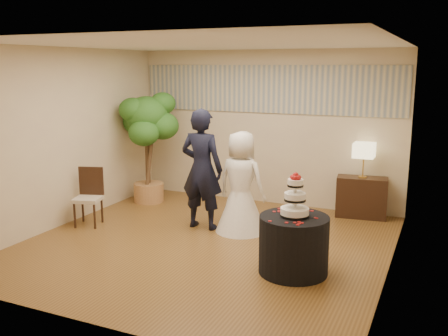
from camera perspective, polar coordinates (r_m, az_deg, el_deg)
The scene contains 15 objects.
floor at distance 7.26m, azimuth -2.04°, elevation -8.66°, with size 5.00×5.00×0.00m, color brown.
ceiling at distance 6.81m, azimuth -2.22°, elevation 14.00°, with size 5.00×5.00×0.00m, color white.
wall_back at distance 9.18m, azimuth 4.85°, elevation 4.61°, with size 5.00×0.06×2.80m, color beige.
wall_front at distance 4.84m, azimuth -15.42°, elevation -2.17°, with size 5.00×0.06×2.80m, color beige.
wall_left at distance 8.31m, azimuth -17.79°, elevation 3.35°, with size 0.06×5.00×2.80m, color beige.
wall_right at distance 6.22m, azimuth 18.98°, elevation 0.64°, with size 0.06×5.00×2.80m, color beige.
mural_border at distance 9.11m, azimuth 4.88°, elevation 8.97°, with size 4.90×0.02×0.85m, color #9D9E91.
groom at distance 7.72m, azimuth -2.55°, elevation -0.14°, with size 0.69×0.45×1.89m, color black.
bride at distance 7.59m, azimuth 1.97°, elevation -1.61°, with size 0.78×0.78×1.56m, color white.
cake_table at distance 6.25m, azimuth 7.96°, elevation -8.67°, with size 0.85×0.85×0.72m, color black.
wedding_cake at distance 6.06m, azimuth 8.13°, elevation -3.03°, with size 0.35×0.35×0.55m, color white, non-canonical shape.
console at distance 8.72m, azimuth 15.43°, elevation -3.24°, with size 0.82×0.37×0.69m, color black.
table_lamp at distance 8.58m, azimuth 15.66°, elevation 0.85°, with size 0.34×0.34×0.58m, color #CABB85, non-canonical shape.
ficus_tree at distance 9.32m, azimuth -8.75°, elevation 2.39°, with size 0.99×0.99×2.08m, color #2A601E, non-canonical shape.
side_chair at distance 8.23m, azimuth -15.31°, elevation -3.26°, with size 0.42×0.44×0.92m, color black, non-canonical shape.
Camera 1 is at (3.03, -6.10, 2.52)m, focal length 40.00 mm.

